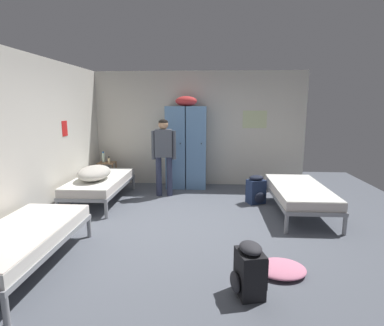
# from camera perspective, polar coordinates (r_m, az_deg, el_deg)

# --- Properties ---
(ground_plane) EXTENTS (8.24, 8.24, 0.00)m
(ground_plane) POSITION_cam_1_polar(r_m,az_deg,el_deg) (5.05, -0.18, -11.20)
(ground_plane) COLOR #565B66
(room_backdrop) EXTENTS (4.93, 5.21, 2.64)m
(room_backdrop) POSITION_cam_1_polar(r_m,az_deg,el_deg) (6.18, -11.03, 5.27)
(room_backdrop) COLOR beige
(room_backdrop) RESTS_ON ground_plane
(locker_bank) EXTENTS (0.90, 0.55, 2.07)m
(locker_bank) POSITION_cam_1_polar(r_m,az_deg,el_deg) (7.06, -1.05, 3.24)
(locker_bank) COLOR #5B84B2
(locker_bank) RESTS_ON ground_plane
(shelf_unit) EXTENTS (0.38, 0.30, 0.57)m
(shelf_unit) POSITION_cam_1_polar(r_m,az_deg,el_deg) (7.48, -15.34, -1.57)
(shelf_unit) COLOR #99704C
(shelf_unit) RESTS_ON ground_plane
(bed_right) EXTENTS (0.90, 1.90, 0.49)m
(bed_right) POSITION_cam_1_polar(r_m,az_deg,el_deg) (5.75, 19.11, -5.07)
(bed_right) COLOR gray
(bed_right) RESTS_ON ground_plane
(bed_left_front) EXTENTS (0.90, 1.90, 0.49)m
(bed_left_front) POSITION_cam_1_polar(r_m,az_deg,el_deg) (4.13, -29.01, -12.05)
(bed_left_front) COLOR gray
(bed_left_front) RESTS_ON ground_plane
(bed_left_rear) EXTENTS (0.90, 1.90, 0.49)m
(bed_left_rear) POSITION_cam_1_polar(r_m,az_deg,el_deg) (6.33, -16.54, -3.49)
(bed_left_rear) COLOR gray
(bed_left_rear) RESTS_ON ground_plane
(bedding_heap) EXTENTS (0.56, 0.86, 0.27)m
(bedding_heap) POSITION_cam_1_polar(r_m,az_deg,el_deg) (6.09, -17.54, -1.74)
(bedding_heap) COLOR #B7B2A8
(bedding_heap) RESTS_ON bed_left_rear
(person_traveler) EXTENTS (0.50, 0.23, 1.60)m
(person_traveler) POSITION_cam_1_polar(r_m,az_deg,el_deg) (6.38, -5.23, 2.35)
(person_traveler) COLOR #2D334C
(person_traveler) RESTS_ON ground_plane
(water_bottle) EXTENTS (0.07, 0.07, 0.25)m
(water_bottle) POSITION_cam_1_polar(r_m,az_deg,el_deg) (7.46, -16.00, 1.01)
(water_bottle) COLOR silver
(water_bottle) RESTS_ON shelf_unit
(lotion_bottle) EXTENTS (0.06, 0.06, 0.14)m
(lotion_bottle) POSITION_cam_1_polar(r_m,az_deg,el_deg) (7.36, -15.04, 0.53)
(lotion_bottle) COLOR beige
(lotion_bottle) RESTS_ON shelf_unit
(backpack_navy) EXTENTS (0.39, 0.40, 0.55)m
(backpack_navy) POSITION_cam_1_polar(r_m,az_deg,el_deg) (6.13, 11.73, -4.91)
(backpack_navy) COLOR navy
(backpack_navy) RESTS_ON ground_plane
(backpack_black) EXTENTS (0.38, 0.37, 0.55)m
(backpack_black) POSITION_cam_1_polar(r_m,az_deg,el_deg) (3.31, 10.41, -18.87)
(backpack_black) COLOR black
(backpack_black) RESTS_ON ground_plane
(clothes_pile_pink) EXTENTS (0.57, 0.49, 0.10)m
(clothes_pile_pink) POSITION_cam_1_polar(r_m,az_deg,el_deg) (3.85, 16.00, -18.18)
(clothes_pile_pink) COLOR pink
(clothes_pile_pink) RESTS_ON ground_plane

